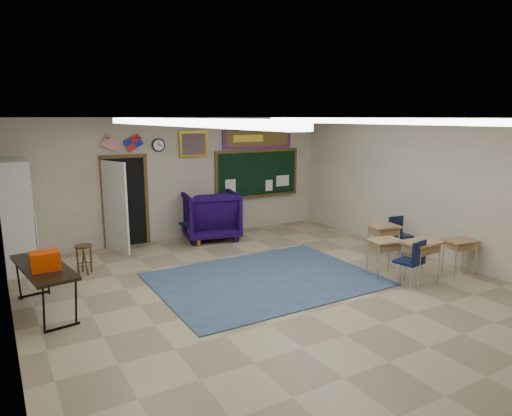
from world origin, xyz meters
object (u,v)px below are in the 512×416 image
student_desk_front_left (384,256)px  wooden_stool (84,259)px  wingback_armchair (210,215)px  folding_table (45,286)px  student_desk_front_right (383,240)px

student_desk_front_left → wooden_stool: student_desk_front_left is taller
wingback_armchair → folding_table: 4.88m
folding_table → wooden_stool: size_ratio=3.26×
wingback_armchair → student_desk_front_right: size_ratio=1.78×
student_desk_front_left → student_desk_front_right: bearing=55.2°
wooden_stool → student_desk_front_left: bearing=-31.7°
student_desk_front_right → wooden_stool: student_desk_front_right is taller
student_desk_front_left → student_desk_front_right: (0.77, 0.78, 0.01)m
wooden_stool → folding_table: bearing=-119.2°
folding_table → wooden_stool: bearing=52.8°
student_desk_front_left → wooden_stool: (-4.93, 3.05, -0.11)m
wooden_stool → wingback_armchair: bearing=19.8°
wingback_armchair → student_desk_front_right: 4.23m
student_desk_front_right → folding_table: bearing=-176.1°
student_desk_front_left → folding_table: size_ratio=0.39×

